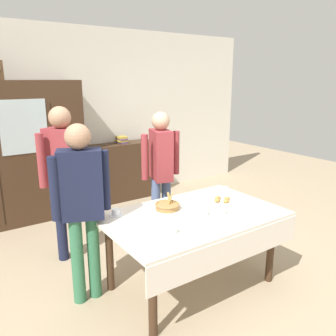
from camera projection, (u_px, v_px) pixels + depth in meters
The scene contains 19 objects.
ground_plane at pixel (179, 275), 3.52m from camera, with size 12.00×12.00×0.00m, color tan.
back_wall at pixel (78, 118), 5.29m from camera, with size 6.40×0.10×2.70m, color silver.
dining_table at pixel (195, 225), 3.17m from camera, with size 1.63×1.04×0.74m.
wall_cabinet at pixel (23, 153), 4.66m from camera, with size 1.61×0.46×1.92m.
bookshelf_low at pixel (123, 171), 5.65m from camera, with size 1.12×0.35×0.93m.
book_stack at pixel (122, 140), 5.52m from camera, with size 0.16×0.20×0.11m.
tea_cup_near_right at pixel (173, 231), 2.75m from camera, with size 0.13×0.13×0.06m.
tea_cup_center at pixel (205, 213), 3.13m from camera, with size 0.13×0.13×0.06m.
tea_cup_far_left at pixel (116, 213), 3.13m from camera, with size 0.13×0.13×0.06m.
tea_cup_front_edge at pixel (225, 190), 3.76m from camera, with size 0.13×0.13×0.06m.
tea_cup_mid_left at pixel (222, 212), 3.14m from camera, with size 0.13×0.13×0.06m.
bread_basket at pixel (167, 206), 3.27m from camera, with size 0.24×0.24×0.16m.
pastry_plate at pixel (222, 201), 3.46m from camera, with size 0.28×0.28×0.05m.
spoon_back_edge at pixel (166, 244), 2.59m from camera, with size 0.12×0.02×0.01m.
spoon_near_left at pixel (190, 201), 3.49m from camera, with size 0.12×0.02×0.01m.
spoon_front_edge at pixel (191, 223), 2.95m from camera, with size 0.12×0.02×0.01m.
person_behind_table_right at pixel (64, 169), 3.62m from camera, with size 0.52×0.41×1.67m.
person_beside_shelf at pixel (161, 165), 4.07m from camera, with size 0.52×0.40×1.58m.
person_behind_table_left at pixel (82, 198), 2.91m from camera, with size 0.52×0.32×1.60m.
Camera 1 is at (-1.87, -2.51, 1.94)m, focal length 36.88 mm.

